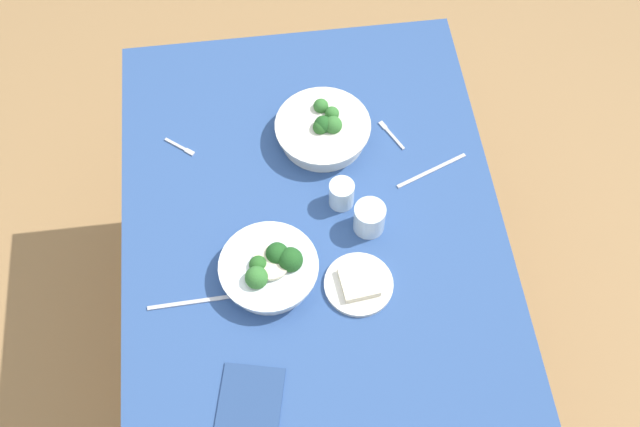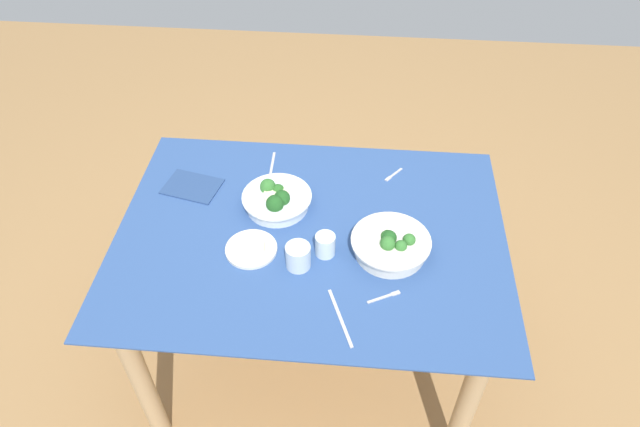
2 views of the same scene
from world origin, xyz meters
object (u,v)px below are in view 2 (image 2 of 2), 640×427
object	(u,v)px
bread_side_plate	(251,248)
fork_by_far_bowl	(393,175)
broccoli_bowl_far	(391,245)
fork_by_near_bowl	(385,297)
water_glass_center	(298,256)
broccoli_bowl_near	(277,200)
table_knife_left	(271,170)
table_knife_right	(340,318)
water_glass_side	(325,245)
napkin_folded_upper	(192,186)

from	to	relation	value
bread_side_plate	fork_by_far_bowl	world-z (taller)	bread_side_plate
broccoli_bowl_far	fork_by_near_bowl	distance (m)	0.19
water_glass_center	broccoli_bowl_far	bearing A→B (deg)	-164.69
broccoli_bowl_far	bread_side_plate	world-z (taller)	broccoli_bowl_far
broccoli_bowl_near	water_glass_center	bearing A→B (deg)	111.94
broccoli_bowl_near	table_knife_left	world-z (taller)	broccoli_bowl_near
fork_by_near_bowl	table_knife_left	world-z (taller)	same
table_knife_right	broccoli_bowl_near	bearing A→B (deg)	-172.74
water_glass_center	fork_by_far_bowl	xyz separation A→B (m)	(-0.31, -0.48, -0.04)
bread_side_plate	water_glass_side	xyz separation A→B (m)	(-0.25, -0.01, 0.03)
broccoli_bowl_near	fork_by_far_bowl	distance (m)	0.47
bread_side_plate	table_knife_left	distance (m)	0.42
bread_side_plate	table_knife_right	bearing A→B (deg)	141.54
broccoli_bowl_near	napkin_folded_upper	size ratio (longest dim) A/B	1.23
fork_by_far_bowl	table_knife_right	size ratio (longest dim) A/B	0.38
broccoli_bowl_near	fork_by_far_bowl	size ratio (longest dim) A/B	3.01
broccoli_bowl_far	table_knife_left	size ratio (longest dim) A/B	1.23
bread_side_plate	napkin_folded_upper	xyz separation A→B (m)	(0.28, -0.30, -0.01)
water_glass_center	water_glass_side	world-z (taller)	water_glass_center
fork_by_far_bowl	fork_by_near_bowl	xyz separation A→B (m)	(0.03, 0.59, 0.00)
fork_by_far_bowl	fork_by_near_bowl	world-z (taller)	same
water_glass_center	fork_by_far_bowl	size ratio (longest dim) A/B	1.04
broccoli_bowl_near	table_knife_right	world-z (taller)	broccoli_bowl_near
fork_by_near_bowl	table_knife_left	xyz separation A→B (m)	(0.44, -0.58, -0.00)
table_knife_left	napkin_folded_upper	size ratio (longest dim) A/B	1.06
broccoli_bowl_near	bread_side_plate	distance (m)	0.22
table_knife_left	table_knife_right	bearing A→B (deg)	-156.92
water_glass_side	table_knife_left	bearing A→B (deg)	-59.39
broccoli_bowl_near	water_glass_center	distance (m)	0.29
napkin_folded_upper	broccoli_bowl_near	bearing A→B (deg)	166.37
water_glass_side	table_knife_right	world-z (taller)	water_glass_side
bread_side_plate	fork_by_far_bowl	bearing A→B (deg)	-138.08
water_glass_center	fork_by_near_bowl	size ratio (longest dim) A/B	0.82
fork_by_near_bowl	water_glass_center	bearing A→B (deg)	132.55
bread_side_plate	fork_by_far_bowl	distance (m)	0.64
broccoli_bowl_near	fork_by_near_bowl	size ratio (longest dim) A/B	2.39
water_glass_side	table_knife_right	bearing A→B (deg)	104.28
broccoli_bowl_near	bread_side_plate	bearing A→B (deg)	75.14
broccoli_bowl_near	broccoli_bowl_far	bearing A→B (deg)	155.47
broccoli_bowl_far	water_glass_side	size ratio (longest dim) A/B	3.33
table_knife_left	table_knife_right	xyz separation A→B (m)	(-0.31, 0.67, 0.00)
fork_by_near_bowl	fork_by_far_bowl	bearing A→B (deg)	60.63
broccoli_bowl_far	table_knife_right	bearing A→B (deg)	61.84
broccoli_bowl_near	table_knife_right	bearing A→B (deg)	118.87
bread_side_plate	fork_by_near_bowl	bearing A→B (deg)	160.49
fork_by_far_bowl	fork_by_near_bowl	distance (m)	0.59
water_glass_side	fork_by_far_bowl	size ratio (longest dim) A/B	0.96
broccoli_bowl_far	water_glass_center	bearing A→B (deg)	15.31
table_knife_left	water_glass_side	bearing A→B (deg)	-151.08
broccoli_bowl_far	water_glass_center	size ratio (longest dim) A/B	3.08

